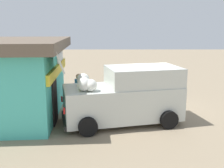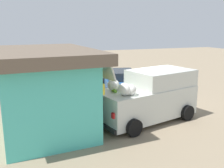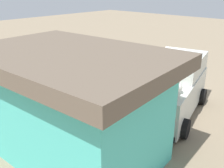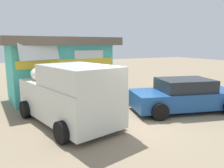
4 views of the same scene
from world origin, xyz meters
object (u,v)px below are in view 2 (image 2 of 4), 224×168
Objects in this scene: vendor_standing at (99,95)px; paint_bucket at (91,104)px; parked_sedan at (120,82)px; delivery_van at (149,96)px; unloaded_banana_pile at (78,132)px; customer_bending at (118,105)px; storefront_bar at (43,88)px.

paint_bucket is at bearing -0.45° from vendor_standing.
delivery_van is at bearing 172.13° from parked_sedan.
delivery_van reaches higher than vendor_standing.
delivery_van is at bearing -142.16° from paint_bucket.
delivery_van is at bearing -76.45° from unloaded_banana_pile.
parked_sedan is at bearing -7.87° from delivery_van.
delivery_van is 1.58m from customer_bending.
vendor_standing is 1.09× the size of customer_bending.
unloaded_banana_pile is at bearing 143.63° from vendor_standing.
delivery_van is 3.44m from unloaded_banana_pile.
customer_bending is at bearing -75.22° from unloaded_banana_pile.
unloaded_banana_pile is (-1.45, -0.97, -1.38)m from storefront_bar.
delivery_van is 3.17m from paint_bucket.
vendor_standing is (1.07, 1.88, -0.07)m from delivery_van.
paint_bucket is at bearing -53.48° from storefront_bar.
paint_bucket is (3.19, -1.37, -0.05)m from unloaded_banana_pile.
vendor_standing is at bearing 13.86° from customer_bending.
unloaded_banana_pile reaches higher than paint_bucket.
delivery_van is 2.92× the size of vendor_standing.
delivery_van is 2.17m from vendor_standing.
paint_bucket is at bearing -23.30° from unloaded_banana_pile.
customer_bending is (-5.03, 2.19, 0.29)m from parked_sedan.
delivery_van reaches higher than paint_bucket.
delivery_van reaches higher than customer_bending.
customer_bending is 1.90m from unloaded_banana_pile.
vendor_standing is 4.84× the size of paint_bucket.
storefront_bar reaches higher than unloaded_banana_pile.
parked_sedan is 2.81× the size of vendor_standing.
paint_bucket is at bearing 37.84° from delivery_van.
customer_bending is at bearing -166.14° from vendor_standing.
vendor_standing reaches higher than paint_bucket.
storefront_bar is 3.43× the size of vendor_standing.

